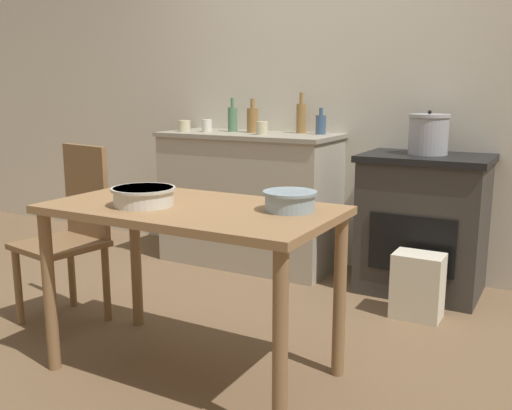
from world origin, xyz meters
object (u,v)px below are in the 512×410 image
(chair, at_px, (72,230))
(flour_sack, at_px, (418,286))
(mixing_bowl_large, at_px, (290,200))
(cup_center_right, at_px, (207,126))
(bottle_far_left, at_px, (301,118))
(mixing_bowl_small, at_px, (144,195))
(bottle_center_left, at_px, (253,120))
(stock_pot, at_px, (429,134))
(work_table, at_px, (192,230))
(stove, at_px, (423,224))
(bottle_mid_left, at_px, (233,119))
(bottle_left, at_px, (321,124))
(cup_center, at_px, (184,126))
(cup_mid_right, at_px, (262,128))

(chair, relative_size, flour_sack, 2.61)
(chair, distance_m, mixing_bowl_large, 1.39)
(chair, bearing_deg, cup_center_right, 99.34)
(flour_sack, bearing_deg, bottle_far_left, 148.76)
(mixing_bowl_small, relative_size, bottle_center_left, 1.15)
(stock_pot, bearing_deg, bottle_center_left, 178.90)
(flour_sack, relative_size, bottle_far_left, 1.31)
(work_table, height_order, stock_pot, stock_pot)
(stove, bearing_deg, mixing_bowl_large, -98.57)
(flour_sack, bearing_deg, bottle_mid_left, 161.39)
(bottle_left, bearing_deg, cup_center, -166.71)
(bottle_center_left, xyz_separation_m, cup_center, (-0.49, -0.15, -0.05))
(cup_mid_right, bearing_deg, mixing_bowl_large, -57.47)
(mixing_bowl_large, relative_size, cup_center_right, 2.51)
(bottle_mid_left, distance_m, cup_mid_right, 0.37)
(cup_center, distance_m, cup_mid_right, 0.64)
(mixing_bowl_small, distance_m, cup_center, 1.82)
(bottle_mid_left, bearing_deg, mixing_bowl_small, -70.70)
(cup_center_right, bearing_deg, mixing_bowl_small, -65.00)
(bottle_mid_left, height_order, cup_mid_right, bottle_mid_left)
(bottle_left, relative_size, cup_center_right, 2.02)
(stove, relative_size, bottle_center_left, 3.64)
(cup_center, xyz_separation_m, cup_mid_right, (0.64, 0.01, 0.00))
(flour_sack, distance_m, stock_pot, 0.94)
(cup_center_right, bearing_deg, chair, -90.52)
(work_table, height_order, bottle_center_left, bottle_center_left)
(mixing_bowl_large, relative_size, mixing_bowl_small, 0.82)
(work_table, relative_size, cup_mid_right, 14.05)
(flour_sack, distance_m, cup_center, 2.02)
(stock_pot, xyz_separation_m, mixing_bowl_large, (-0.22, -1.48, -0.18))
(chair, height_order, bottle_far_left, bottle_far_left)
(bottle_far_left, height_order, cup_mid_right, bottle_far_left)
(flour_sack, relative_size, bottle_mid_left, 1.51)
(cup_center, bearing_deg, stock_pot, 4.17)
(stock_pot, xyz_separation_m, bottle_mid_left, (-1.42, 0.04, 0.06))
(mixing_bowl_small, height_order, bottle_far_left, bottle_far_left)
(stove, bearing_deg, bottle_left, 170.49)
(chair, height_order, flour_sack, chair)
(stove, xyz_separation_m, mixing_bowl_small, (-0.81, -1.67, 0.38))
(bottle_far_left, xyz_separation_m, cup_mid_right, (-0.17, -0.26, -0.06))
(mixing_bowl_large, xyz_separation_m, cup_mid_right, (-0.87, 1.36, 0.18))
(work_table, xyz_separation_m, bottle_left, (-0.12, 1.70, 0.36))
(bottle_mid_left, relative_size, bottle_center_left, 1.02)
(stove, height_order, work_table, stove)
(stove, distance_m, work_table, 1.71)
(stock_pot, height_order, mixing_bowl_small, stock_pot)
(bottle_far_left, bearing_deg, work_table, -80.73)
(stove, distance_m, mixing_bowl_small, 1.89)
(work_table, bearing_deg, chair, 168.57)
(mixing_bowl_small, bearing_deg, stove, 63.95)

